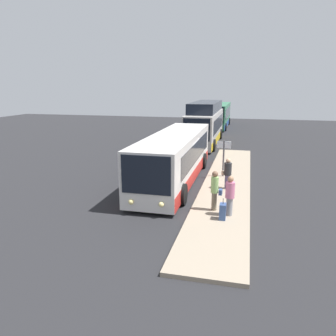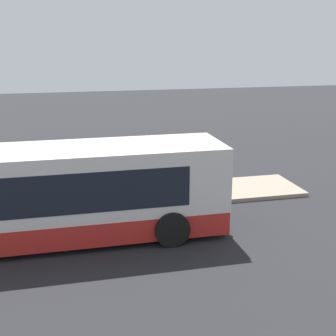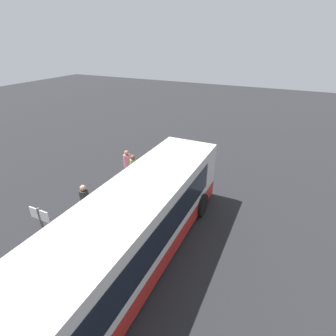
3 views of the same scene
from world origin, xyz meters
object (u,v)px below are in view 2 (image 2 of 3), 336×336
object	(u,v)px
bus_lead	(32,197)
passenger_waiting	(73,176)
passenger_with_bags	(172,166)
sign_post	(0,169)
passenger_boarding	(165,170)
suitcase	(186,182)

from	to	relation	value
bus_lead	passenger_waiting	bearing A→B (deg)	67.78
passenger_with_bags	sign_post	bearing A→B (deg)	-25.43
bus_lead	passenger_with_bags	size ratio (longest dim) A/B	6.62
passenger_waiting	sign_post	xyz separation A→B (m)	(-2.46, -0.42, 0.55)
sign_post	passenger_boarding	bearing A→B (deg)	0.82
bus_lead	passenger_boarding	bearing A→B (deg)	31.37
passenger_boarding	suitcase	distance (m)	1.25
bus_lead	passenger_with_bags	world-z (taller)	bus_lead
passenger_boarding	sign_post	xyz separation A→B (m)	(-5.82, -0.08, 0.44)
bus_lead	passenger_waiting	size ratio (longest dim) A/B	6.91
passenger_waiting	suitcase	size ratio (longest dim) A/B	1.83
passenger_boarding	passenger_waiting	xyz separation A→B (m)	(-3.36, 0.33, -0.10)
sign_post	passenger_waiting	bearing A→B (deg)	9.60
passenger_boarding	passenger_waiting	size ratio (longest dim) A/B	1.08
passenger_waiting	suitcase	bearing A→B (deg)	-128.90
bus_lead	passenger_with_bags	xyz separation A→B (m)	(5.11, 3.52, -0.32)
passenger_boarding	suitcase	size ratio (longest dim) A/B	1.97
bus_lead	passenger_boarding	distance (m)	5.45
passenger_with_bags	suitcase	bearing A→B (deg)	122.28
passenger_boarding	passenger_with_bags	xyz separation A→B (m)	(0.46, 0.68, -0.05)
passenger_with_bags	suitcase	xyz separation A→B (m)	(0.50, -0.24, -0.61)
passenger_waiting	sign_post	bearing A→B (deg)	59.25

